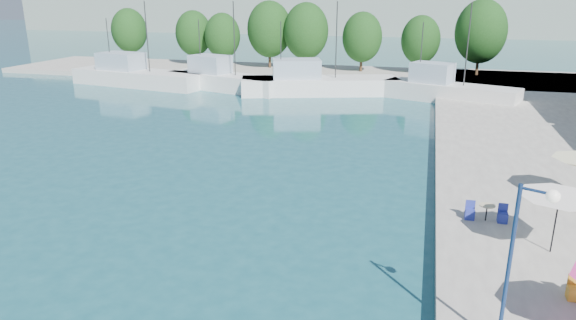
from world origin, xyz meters
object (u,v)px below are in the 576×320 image
(trawler_02, at_px, (223,80))
(umbrella_white, at_px, (559,202))
(street_lamp, at_px, (526,239))
(trawler_01, at_px, (136,76))
(trawler_04, at_px, (446,91))
(trawler_03, at_px, (316,84))

(trawler_02, distance_m, umbrella_white, 44.45)
(trawler_02, relative_size, street_lamp, 3.01)
(trawler_01, relative_size, trawler_04, 1.28)
(trawler_02, xyz_separation_m, trawler_03, (10.92, 0.03, -0.00))
(trawler_01, relative_size, umbrella_white, 5.71)
(trawler_01, height_order, trawler_03, same)
(trawler_04, xyz_separation_m, street_lamp, (1.00, -40.77, 3.01))
(trawler_01, xyz_separation_m, trawler_04, (35.92, -0.44, 0.00))
(street_lamp, bearing_deg, trawler_04, 116.28)
(trawler_01, distance_m, trawler_03, 22.16)
(trawler_03, bearing_deg, trawler_01, 162.14)
(trawler_04, relative_size, street_lamp, 2.73)
(trawler_03, bearing_deg, street_lamp, -88.24)
(trawler_02, xyz_separation_m, street_lamp, (25.68, -41.20, 3.02))
(umbrella_white, bearing_deg, trawler_02, 129.16)
(trawler_04, height_order, street_lamp, trawler_04)
(trawler_02, distance_m, trawler_04, 24.68)
(trawler_03, relative_size, trawler_04, 1.28)
(trawler_01, height_order, trawler_04, same)
(umbrella_white, relative_size, street_lamp, 0.61)
(trawler_01, height_order, street_lamp, trawler_01)
(trawler_04, distance_m, street_lamp, 40.89)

